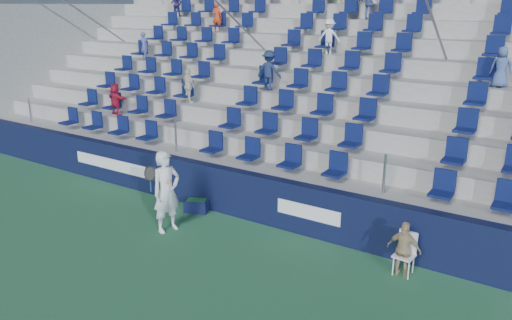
{
  "coord_description": "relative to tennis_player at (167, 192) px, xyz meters",
  "views": [
    {
      "loc": [
        6.26,
        -6.47,
        5.13
      ],
      "look_at": [
        0.2,
        2.8,
        1.7
      ],
      "focal_mm": 35.0,
      "sensor_mm": 36.0,
      "label": 1
    }
  ],
  "objects": [
    {
      "name": "ball_bin",
      "position": [
        -0.16,
        1.24,
        -0.8
      ],
      "size": [
        0.69,
        0.58,
        0.33
      ],
      "color": "#0F143A",
      "rests_on": "ground"
    },
    {
      "name": "tennis_player",
      "position": [
        0.0,
        0.0,
        0.0
      ],
      "size": [
        0.72,
        0.81,
        1.95
      ],
      "color": "silver",
      "rests_on": "ground"
    },
    {
      "name": "ground",
      "position": [
        1.46,
        -1.51,
        -0.98
      ],
      "size": [
        70.0,
        70.0,
        0.0
      ],
      "primitive_type": "plane",
      "color": "#2C6842",
      "rests_on": "ground"
    },
    {
      "name": "line_judge_chair",
      "position": [
        5.33,
        1.13,
        -0.48
      ],
      "size": [
        0.41,
        0.42,
        0.87
      ],
      "color": "white",
      "rests_on": "ground"
    },
    {
      "name": "line_judge",
      "position": [
        5.33,
        0.99,
        -0.41
      ],
      "size": [
        0.67,
        0.28,
        1.14
      ],
      "primitive_type": "imported",
      "rotation": [
        0.0,
        0.0,
        3.14
      ],
      "color": "tan",
      "rests_on": "ground"
    },
    {
      "name": "grandstand",
      "position": [
        1.45,
        6.73,
        1.15
      ],
      "size": [
        24.0,
        8.17,
        6.63
      ],
      "color": "#A9A8A3",
      "rests_on": "ground"
    },
    {
      "name": "sponsor_wall",
      "position": [
        1.46,
        1.64,
        -0.38
      ],
      "size": [
        24.0,
        0.32,
        1.2
      ],
      "color": "#0E1333",
      "rests_on": "ground"
    }
  ]
}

